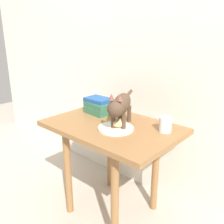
# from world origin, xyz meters

# --- Properties ---
(ground_plane) EXTENTS (6.00, 6.00, 0.00)m
(ground_plane) POSITION_xyz_m (0.00, 0.00, 0.00)
(ground_plane) COLOR #B2A899
(back_panel) EXTENTS (4.00, 0.04, 2.20)m
(back_panel) POSITION_xyz_m (0.00, 0.38, 1.10)
(back_panel) COLOR silver
(back_panel) RESTS_ON ground
(side_table) EXTENTS (0.79, 0.53, 0.61)m
(side_table) POSITION_xyz_m (0.00, 0.00, 0.51)
(side_table) COLOR olive
(side_table) RESTS_ON ground
(plate) EXTENTS (0.20, 0.20, 0.01)m
(plate) POSITION_xyz_m (0.07, -0.04, 0.62)
(plate) COLOR silver
(plate) RESTS_ON side_table
(bread_roll) EXTENTS (0.10, 0.10, 0.05)m
(bread_roll) POSITION_xyz_m (0.08, -0.03, 0.65)
(bread_roll) COLOR #E0BC7A
(bread_roll) RESTS_ON plate
(cat) EXTENTS (0.25, 0.44, 0.23)m
(cat) POSITION_xyz_m (0.06, 0.01, 0.74)
(cat) COLOR #4C3828
(cat) RESTS_ON side_table
(book_stack) EXTENTS (0.20, 0.15, 0.10)m
(book_stack) POSITION_xyz_m (-0.22, 0.11, 0.66)
(book_stack) COLOR #336B4C
(book_stack) RESTS_ON side_table
(candle_jar) EXTENTS (0.07, 0.07, 0.08)m
(candle_jar) POSITION_xyz_m (0.29, 0.12, 0.65)
(candle_jar) COLOR silver
(candle_jar) RESTS_ON side_table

